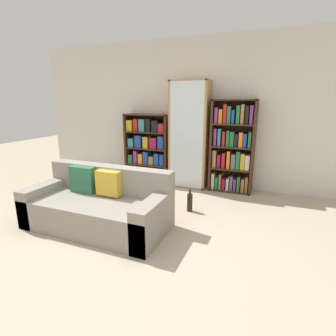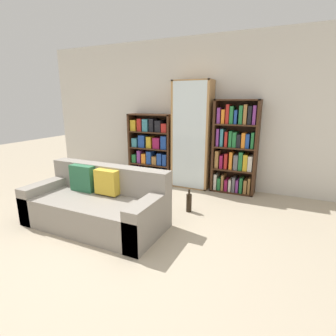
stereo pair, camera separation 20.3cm
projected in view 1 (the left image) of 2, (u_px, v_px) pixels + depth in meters
The scene contains 7 objects.
ground_plane at pixel (113, 251), 2.87m from camera, with size 16.00×16.00×0.00m, color tan.
wall_back at pixel (190, 114), 4.95m from camera, with size 6.61×0.06×2.70m.
couch at pixel (99, 206), 3.38m from camera, with size 1.82×0.84×0.75m.
bookshelf_left at pixel (148, 149), 5.23m from camera, with size 0.91×0.32×1.34m.
display_cabinet at pixel (189, 136), 4.82m from camera, with size 0.70×0.36×1.94m.
bookshelf_right at pixel (232, 148), 4.59m from camera, with size 0.75×0.32×1.61m.
wine_bottle at pixel (190, 202), 3.86m from camera, with size 0.08×0.08×0.34m.
Camera 1 is at (1.51, -2.13, 1.60)m, focal length 28.00 mm.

